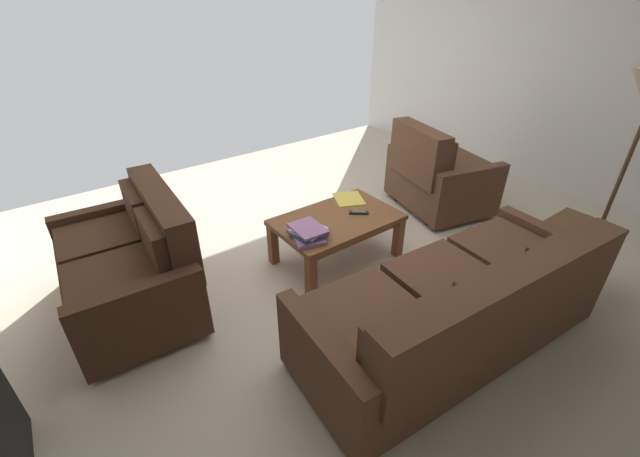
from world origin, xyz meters
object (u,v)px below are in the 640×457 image
sofa_main (460,308)px  armchair_side (437,175)px  loveseat_near (133,263)px  end_table (579,239)px  coffee_table (337,225)px  tv_remote (359,213)px  book_stack (308,232)px  loose_magazine (349,199)px

sofa_main → armchair_side: armchair_side is taller
sofa_main → loveseat_near: loveseat_near is taller
end_table → coffee_table: bearing=-49.1°
tv_remote → loveseat_near: bearing=-15.2°
book_stack → sofa_main: bearing=106.2°
sofa_main → book_stack: size_ratio=5.95×
armchair_side → coffee_table: bearing=5.1°
coffee_table → end_table: end_table is taller
coffee_table → loose_magazine: 0.36m
loveseat_near → loose_magazine: size_ratio=4.76×
sofa_main → armchair_side: (-1.44, -1.37, 0.02)m
armchair_side → loveseat_near: bearing=-5.5°
end_table → book_stack: bearing=-39.1°
sofa_main → end_table: sofa_main is taller
loveseat_near → armchair_side: 2.93m
coffee_table → book_stack: book_stack is taller
end_table → tv_remote: (0.99, -1.30, -0.03)m
coffee_table → armchair_side: (-1.41, -0.13, 0.03)m
sofa_main → tv_remote: bearing=-100.6°
coffee_table → armchair_side: armchair_side is taller
book_stack → loose_magazine: bearing=-155.2°
loveseat_near → book_stack: 1.26m
end_table → armchair_side: size_ratio=0.50×
sofa_main → armchair_side: 1.99m
sofa_main → tv_remote: 1.21m
sofa_main → coffee_table: 1.25m
sofa_main → loose_magazine: bearing=-102.8°
coffee_table → sofa_main: bearing=88.5°
loose_magazine → tv_remote: bearing=92.0°
coffee_table → loose_magazine: bearing=-145.8°
loveseat_near → armchair_side: bearing=174.5°
book_stack → tv_remote: bearing=-174.6°
sofa_main → loveseat_near: size_ratio=1.58×
loose_magazine → coffee_table: bearing=58.7°
sofa_main → book_stack: sofa_main is taller
end_table → loose_magazine: end_table is taller
loveseat_near → book_stack: bearing=155.8°
coffee_table → loveseat_near: bearing=-15.2°
loveseat_near → coffee_table: 1.56m
armchair_side → book_stack: size_ratio=3.16×
sofa_main → tv_remote: sofa_main is taller
loose_magazine → armchair_side: bearing=-159.4°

